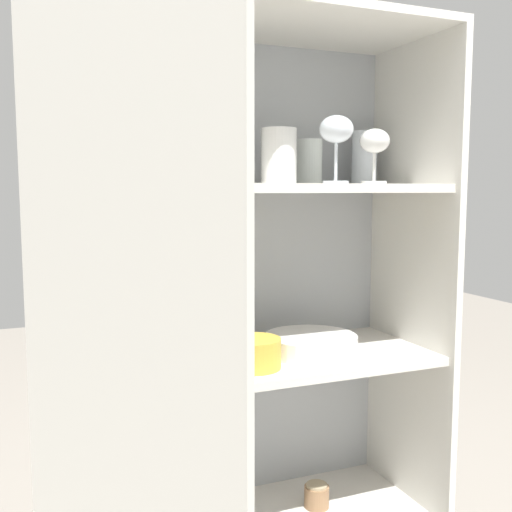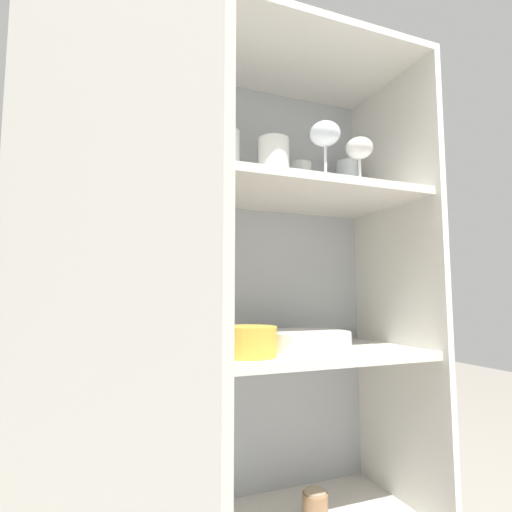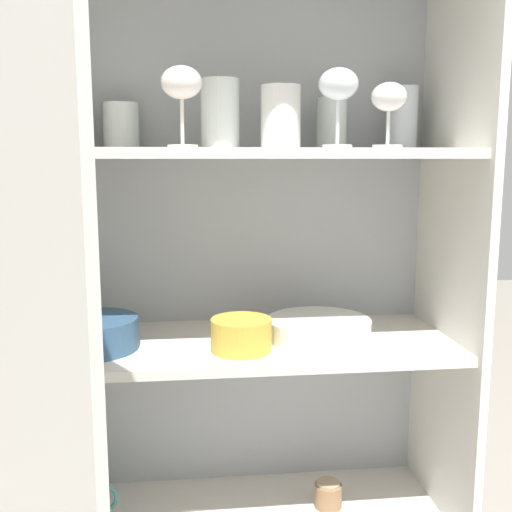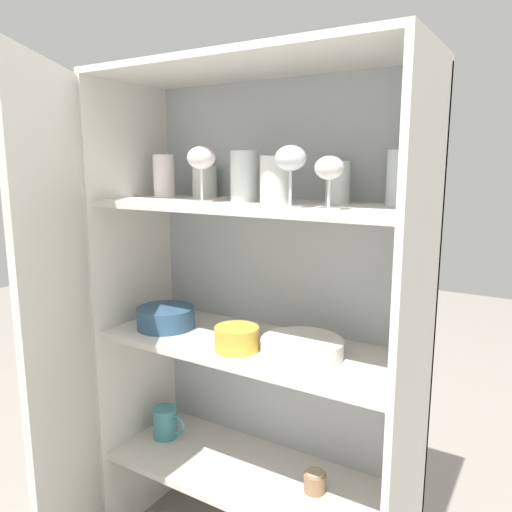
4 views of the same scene
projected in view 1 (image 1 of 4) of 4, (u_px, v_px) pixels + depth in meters
The scene contains 20 objects.
cupboard_back_panel at pixel (220, 334), 1.55m from camera, with size 0.93×0.02×1.47m, color #B2B7BC.
cupboard_side_left at pixel (34, 374), 1.21m from camera, with size 0.02×0.37×1.47m, color white.
cupboard_side_right at pixel (408, 334), 1.55m from camera, with size 0.02×0.37×1.47m, color white.
cupboard_top_panel at pixel (244, 18), 1.30m from camera, with size 0.93×0.37×0.02m, color white.
shelf_board_middle at pixel (245, 363), 1.39m from camera, with size 0.89×0.34×0.02m, color silver.
shelf_board_upper at pixel (244, 188), 1.34m from camera, with size 0.89×0.34×0.02m, color silver.
cupboard_door at pixel (126, 437), 0.90m from camera, with size 0.27×0.40×1.47m.
tumbler_glass_0 at pixel (77, 151), 1.24m from camera, with size 0.07×0.07×0.13m.
tumbler_glass_1 at pixel (224, 152), 1.34m from camera, with size 0.08×0.08×0.14m.
tumbler_glass_2 at pixel (309, 162), 1.50m from camera, with size 0.07×0.07×0.11m.
tumbler_glass_3 at pixel (364, 158), 1.56m from camera, with size 0.07×0.07×0.14m.
tumbler_glass_4 at pixel (279, 156), 1.35m from camera, with size 0.08×0.08×0.12m.
tumbler_glass_5 at pixel (123, 162), 1.35m from camera, with size 0.08×0.08×0.10m.
wine_glass_0 at pixel (203, 127), 1.22m from camera, with size 0.08×0.08×0.15m.
wine_glass_1 at pixel (375, 144), 1.33m from camera, with size 0.07×0.07×0.12m.
wine_glass_2 at pixel (336, 132), 1.29m from camera, with size 0.07×0.07×0.15m.
plate_stack_white at pixel (311, 344), 1.43m from camera, with size 0.22×0.22×0.04m.
mixing_bowl_large at pixel (112, 361), 1.24m from camera, with size 0.18×0.18×0.06m.
serving_bowl_small at pixel (253, 352), 1.31m from camera, with size 0.12×0.12×0.07m.
storage_jar at pixel (317, 496), 1.51m from camera, with size 0.06×0.06×0.06m.
Camera 1 is at (-0.48, -1.09, 1.11)m, focal length 42.00 mm.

